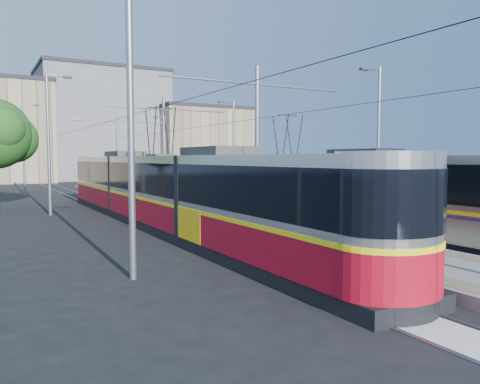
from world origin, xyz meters
TOP-DOWN VIEW (x-y plane):
  - ground at (0.00, 0.00)m, footprint 160.00×160.00m
  - platform at (0.00, 17.00)m, footprint 4.00×50.00m
  - tactile_strip_left at (-1.45, 17.00)m, footprint 0.70×50.00m
  - tactile_strip_right at (1.45, 17.00)m, footprint 0.70×50.00m
  - rails at (0.00, 17.00)m, footprint 8.71×70.00m
  - track_arrow at (-3.60, -3.00)m, footprint 1.20×5.00m
  - tram_left at (-3.60, 10.61)m, footprint 2.43×29.49m
  - tram_right at (3.60, 10.75)m, footprint 2.43×28.72m
  - catenary at (0.00, 14.15)m, footprint 9.20×70.00m
  - street_lamps at (-0.00, 21.00)m, footprint 15.18×38.22m
  - shelter at (0.51, 12.58)m, footprint 0.75×1.18m
  - building_centre at (6.00, 64.00)m, footprint 18.36×14.28m
  - building_right at (20.00, 58.00)m, footprint 14.28×10.20m

SIDE VIEW (x-z plane):
  - ground at x=0.00m, z-range 0.00..0.00m
  - track_arrow at x=-3.60m, z-range 0.00..0.01m
  - rails at x=0.00m, z-range 0.00..0.03m
  - platform at x=0.00m, z-range 0.00..0.30m
  - tactile_strip_left at x=-1.45m, z-range 0.30..0.31m
  - tactile_strip_right at x=1.45m, z-range 0.30..0.31m
  - shelter at x=0.51m, z-range 0.36..2.92m
  - tram_left at x=-3.60m, z-range -1.04..4.46m
  - tram_right at x=3.60m, z-range -0.89..4.61m
  - street_lamps at x=0.00m, z-range 0.18..8.18m
  - catenary at x=0.00m, z-range 1.02..8.02m
  - building_right at x=20.00m, z-range 0.01..11.26m
  - building_centre at x=6.00m, z-range 0.01..16.66m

